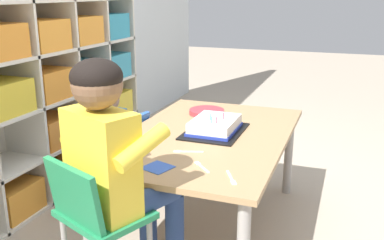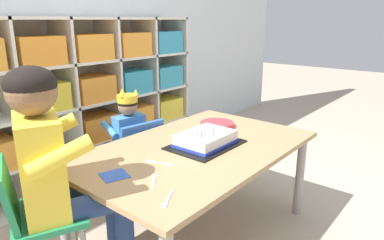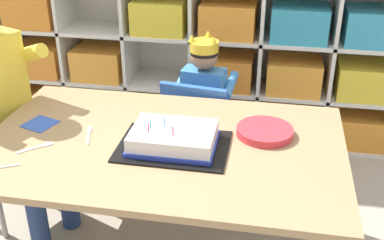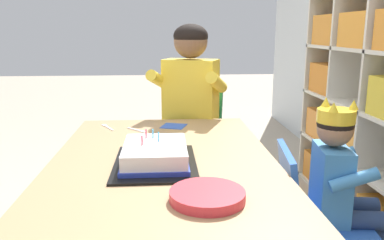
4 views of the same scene
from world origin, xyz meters
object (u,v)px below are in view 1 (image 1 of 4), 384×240
Objects in this scene: birthday_cake_on_tray at (215,126)px; fork_near_cake_tray at (186,152)px; fork_scattered_mid_table at (201,166)px; classroom_chair_blue at (120,154)px; adult_helper_seated at (115,159)px; paper_plate_stack at (207,112)px; fork_near_child_seat at (231,178)px; activity_table at (207,145)px; classroom_chair_adult_side at (96,219)px; child_with_crown at (105,130)px.

fork_near_cake_tray is at bearing 174.31° from birthday_cake_on_tray.
fork_scattered_mid_table is at bearing -169.16° from birthday_cake_on_tray.
classroom_chair_blue is 0.56× the size of adult_helper_seated.
paper_plate_stack is 1.55× the size of fork_near_cake_tray.
fork_near_child_seat is 0.37m from fork_near_cake_tray.
fork_near_child_seat is at bearing -130.55° from adult_helper_seated.
classroom_chair_adult_side is at bearing 168.11° from activity_table.
fork_scattered_mid_table is at bearing -164.38° from activity_table.
fork_scattered_mid_table is (-0.83, -0.25, -0.01)m from paper_plate_stack.
child_with_crown is 3.63× the size of paper_plate_stack.
child_with_crown reaches higher than classroom_chair_adult_side.
activity_table is 12.66× the size of fork_scattered_mid_table.
fork_near_cake_tray is (-0.35, 0.03, -0.03)m from birthday_cake_on_tray.
child_with_crown is 1.03m from classroom_chair_adult_side.
classroom_chair_blue is at bearing 131.31° from fork_near_cake_tray.
paper_plate_stack is at bearing 128.06° from child_with_crown.
fork_near_child_seat is at bearing -123.24° from classroom_chair_adult_side.
activity_table is 0.77m from adult_helper_seated.
activity_table is at bearing 0.55° from fork_near_child_seat.
fork_scattered_mid_table is at bearing -109.15° from adult_helper_seated.
classroom_chair_blue is 0.60m from paper_plate_stack.
classroom_chair_blue is at bearing 126.44° from paper_plate_stack.
classroom_chair_blue is at bearing 28.40° from fork_near_child_seat.
fork_near_cake_tray is (-0.34, -0.57, 0.21)m from classroom_chair_blue.
paper_plate_stack is 0.99m from fork_near_child_seat.
paper_plate_stack is (0.32, -0.55, 0.09)m from child_with_crown.
birthday_cake_on_tray is 3.11× the size of fork_near_child_seat.
classroom_chair_blue reaches higher than fork_near_cake_tray.
adult_helper_seated is at bearing 169.65° from activity_table.
paper_plate_stack reaches higher than fork_near_child_seat.
activity_table is at bearing 151.99° from fork_scattered_mid_table.
adult_helper_seated is 0.41m from fork_scattered_mid_table.
paper_plate_stack is at bearing 134.79° from classroom_chair_blue.
fork_near_child_seat is at bearing -156.18° from birthday_cake_on_tray.
classroom_chair_adult_side is at bearing 96.40° from fork_near_child_seat.
classroom_chair_adult_side is 1.74× the size of birthday_cake_on_tray.
fork_near_child_seat is (-0.08, -0.16, 0.00)m from fork_scattered_mid_table.
birthday_cake_on_tray is at bearing -30.75° from activity_table.
child_with_crown is at bearing -33.16° from adult_helper_seated.
birthday_cake_on_tray is (-0.01, -0.71, 0.11)m from child_with_crown.
fork_near_child_seat is (-0.57, -0.86, 0.21)m from classroom_chair_blue.
birthday_cake_on_tray is at bearing -154.58° from paper_plate_stack.
adult_helper_seated reaches higher than birthday_cake_on_tray.
adult_helper_seated is at bearing 42.65° from child_with_crown.
adult_helper_seated is (0.10, -0.04, 0.22)m from classroom_chair_adult_side.
classroom_chair_adult_side is 0.66× the size of adult_helper_seated.
child_with_crown reaches higher than fork_near_child_seat.
activity_table is 0.86m from classroom_chair_adult_side.
classroom_chair_adult_side is (-0.84, 0.18, -0.05)m from activity_table.
paper_plate_stack is 2.04× the size of fork_scattered_mid_table.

